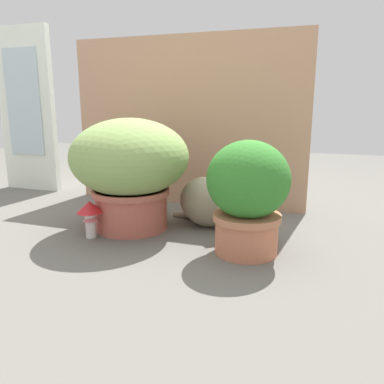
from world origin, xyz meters
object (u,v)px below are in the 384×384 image
(cat, at_px, (210,200))
(mushroom_ornament_red, at_px, (90,211))
(grass_planter, at_px, (130,167))
(leafy_planter, at_px, (248,194))
(mushroom_ornament_pink, at_px, (91,221))

(cat, bearing_deg, mushroom_ornament_red, -144.94)
(grass_planter, relative_size, cat, 1.34)
(leafy_planter, relative_size, mushroom_ornament_pink, 4.05)
(leafy_planter, relative_size, cat, 1.10)
(grass_planter, xyz_separation_m, leafy_planter, (0.52, -0.12, -0.05))
(leafy_planter, height_order, mushroom_ornament_red, leafy_planter)
(grass_planter, height_order, cat, grass_planter)
(grass_planter, distance_m, leafy_planter, 0.54)
(leafy_planter, distance_m, cat, 0.34)
(leafy_planter, xyz_separation_m, cat, (-0.21, 0.25, -0.10))
(grass_planter, bearing_deg, leafy_planter, -12.47)
(cat, xyz_separation_m, mushroom_ornament_red, (-0.41, -0.29, -0.01))
(mushroom_ornament_pink, bearing_deg, cat, 35.32)
(mushroom_ornament_pink, bearing_deg, leafy_planter, 4.26)
(mushroom_ornament_pink, height_order, mushroom_ornament_red, mushroom_ornament_red)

